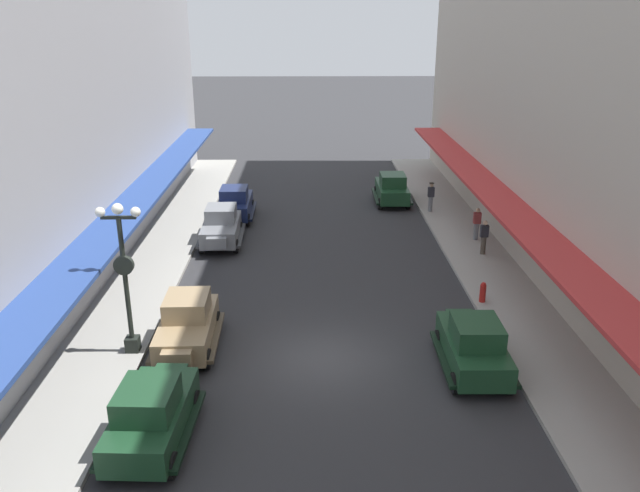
% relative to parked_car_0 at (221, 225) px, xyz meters
% --- Properties ---
extents(ground_plane, '(200.00, 200.00, 0.00)m').
position_rel_parked_car_0_xyz_m(ground_plane, '(4.80, -11.40, -0.94)').
color(ground_plane, '#2D2D30').
extents(sidewalk_left, '(3.00, 60.00, 0.15)m').
position_rel_parked_car_0_xyz_m(sidewalk_left, '(-2.70, -11.40, -0.87)').
color(sidewalk_left, '#99968E').
rests_on(sidewalk_left, ground).
extents(sidewalk_right, '(3.00, 60.00, 0.15)m').
position_rel_parked_car_0_xyz_m(sidewalk_right, '(12.30, -11.40, -0.87)').
color(sidewalk_right, '#99968E').
rests_on(sidewalk_right, ground).
extents(parked_car_0, '(2.22, 4.29, 1.84)m').
position_rel_parked_car_0_xyz_m(parked_car_0, '(0.00, 0.00, 0.00)').
color(parked_car_0, slate).
rests_on(parked_car_0, ground).
extents(parked_car_1, '(2.21, 4.29, 1.84)m').
position_rel_parked_car_0_xyz_m(parked_car_1, '(0.18, -10.57, 0.00)').
color(parked_car_1, '#997F5B').
rests_on(parked_car_1, ground).
extents(parked_car_2, '(2.31, 4.32, 1.84)m').
position_rel_parked_car_0_xyz_m(parked_car_2, '(0.14, -15.74, 0.00)').
color(parked_car_2, '#193D23').
rests_on(parked_car_2, ground).
extents(parked_car_3, '(2.16, 4.27, 1.84)m').
position_rel_parked_car_0_xyz_m(parked_car_3, '(0.25, 4.06, 0.00)').
color(parked_car_3, '#19234C').
rests_on(parked_car_3, ground).
extents(parked_car_4, '(2.18, 4.28, 1.84)m').
position_rel_parked_car_0_xyz_m(parked_car_4, '(9.37, 6.99, 0.00)').
color(parked_car_4, '#193D23').
rests_on(parked_car_4, ground).
extents(parked_car_5, '(2.19, 4.28, 1.84)m').
position_rel_parked_car_0_xyz_m(parked_car_5, '(9.56, -12.22, 0.00)').
color(parked_car_5, '#193D23').
rests_on(parked_car_5, ground).
extents(lamp_post_with_clock, '(1.42, 0.44, 5.16)m').
position_rel_parked_car_0_xyz_m(lamp_post_with_clock, '(-1.60, -11.01, 2.04)').
color(lamp_post_with_clock, black).
rests_on(lamp_post_with_clock, sidewalk_left).
extents(fire_hydrant, '(0.24, 0.24, 0.82)m').
position_rel_parked_car_0_xyz_m(fire_hydrant, '(11.15, -7.38, -0.38)').
color(fire_hydrant, '#B21E19').
rests_on(fire_hydrant, sidewalk_right).
extents(pedestrian_0, '(0.36, 0.24, 1.64)m').
position_rel_parked_car_0_xyz_m(pedestrian_0, '(12.53, -2.12, 0.05)').
color(pedestrian_0, '#4C4238').
rests_on(pedestrian_0, sidewalk_right).
extents(pedestrian_1, '(0.36, 0.28, 1.67)m').
position_rel_parked_car_0_xyz_m(pedestrian_1, '(11.31, 4.79, 0.07)').
color(pedestrian_1, slate).
rests_on(pedestrian_1, sidewalk_right).
extents(pedestrian_2, '(0.36, 0.24, 1.64)m').
position_rel_parked_car_0_xyz_m(pedestrian_2, '(12.70, -0.11, 0.05)').
color(pedestrian_2, slate).
rests_on(pedestrian_2, sidewalk_right).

